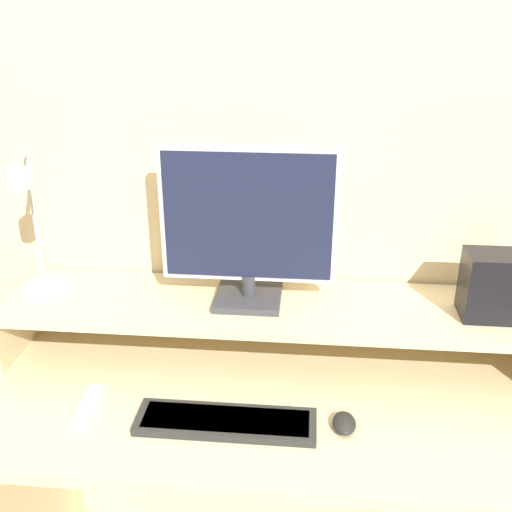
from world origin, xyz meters
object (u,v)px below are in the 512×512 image
(monitor, at_px, (248,225))
(desk_lamp, at_px, (34,239))
(keyboard, at_px, (226,421))
(mouse, at_px, (344,423))
(router_dock, at_px, (493,286))
(remote_control, at_px, (89,406))

(monitor, bearing_deg, desk_lamp, -174.90)
(monitor, distance_m, desk_lamp, 0.53)
(keyboard, height_order, mouse, mouse)
(monitor, bearing_deg, mouse, -49.83)
(keyboard, xyz_separation_m, mouse, (0.26, 0.02, 0.00))
(router_dock, distance_m, mouse, 0.49)
(desk_lamp, bearing_deg, router_dock, 0.84)
(monitor, xyz_separation_m, router_dock, (0.59, -0.03, -0.12))
(router_dock, bearing_deg, keyboard, -156.09)
(router_dock, height_order, remote_control, router_dock)
(remote_control, bearing_deg, monitor, 38.47)
(keyboard, bearing_deg, monitor, 86.28)
(keyboard, distance_m, mouse, 0.26)
(router_dock, xyz_separation_m, keyboard, (-0.61, -0.27, -0.23))
(desk_lamp, relative_size, mouse, 4.83)
(router_dock, bearing_deg, monitor, 177.03)
(desk_lamp, xyz_separation_m, mouse, (0.77, -0.24, -0.32))
(monitor, height_order, desk_lamp, monitor)
(desk_lamp, height_order, remote_control, desk_lamp)
(desk_lamp, height_order, router_dock, desk_lamp)
(desk_lamp, xyz_separation_m, remote_control, (0.19, -0.23, -0.32))
(monitor, distance_m, remote_control, 0.57)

